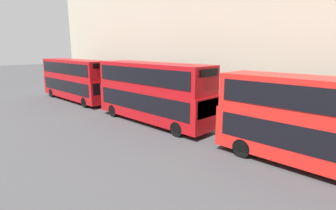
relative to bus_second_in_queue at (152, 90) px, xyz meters
name	(u,v)px	position (x,y,z in m)	size (l,w,h in m)	color
bus_second_in_queue	(152,90)	(0.00, 0.00, 0.00)	(2.59, 10.47, 4.57)	#A80F14
bus_third_in_queue	(76,78)	(0.00, 12.34, -0.08)	(2.59, 10.97, 4.41)	#A80F14
pedestrian	(115,95)	(2.15, 8.26, -1.69)	(0.36, 0.36, 1.77)	#26262D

